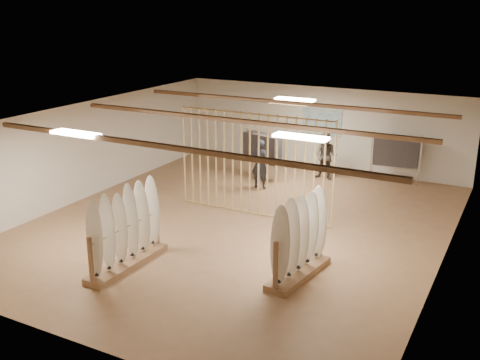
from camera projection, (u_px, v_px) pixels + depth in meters
The scene contains 16 objects.
floor at pixel (240, 224), 14.55m from camera, with size 12.00×12.00×0.00m, color #9B704B.
ceiling at pixel (240, 118), 13.71m from camera, with size 12.00×12.00×0.00m, color gray.
wall_back at pixel (322, 128), 19.19m from camera, with size 12.00×12.00×0.00m, color silver.
wall_front at pixel (67, 267), 9.07m from camera, with size 12.00×12.00×0.00m, color silver.
wall_left at pixel (89, 149), 16.36m from camera, with size 12.00×12.00×0.00m, color silver.
wall_right at pixel (448, 204), 11.90m from camera, with size 12.00×12.00×0.00m, color silver.
ceiling_slats at pixel (240, 121), 13.73m from camera, with size 9.50×6.12×0.10m, color brown.
light_panels at pixel (240, 120), 13.72m from camera, with size 1.20×0.35×0.06m, color white.
bamboo_partition at pixel (254, 165), 14.80m from camera, with size 4.45×0.05×2.78m.
poster at pixel (322, 122), 19.11m from camera, with size 1.40×0.03×0.90m, color teal.
rack_left at pixel (126, 240), 12.02m from camera, with size 0.55×2.26×1.81m.
rack_right at pixel (299, 249), 11.56m from camera, with size 0.77×2.00×1.85m.
clothing_rack_a at pixel (262, 148), 18.03m from camera, with size 1.43×0.75×1.59m.
clothing_rack_b at pixel (396, 152), 17.59m from camera, with size 1.47×0.54×1.58m.
shopper_a at pixel (260, 161), 17.13m from camera, with size 0.64×0.43×1.75m, color black.
shopper_b at pixel (326, 153), 18.01m from camera, with size 0.84×0.66×1.74m, color #3D352F.
Camera 1 is at (6.32, -11.96, 5.46)m, focal length 42.00 mm.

